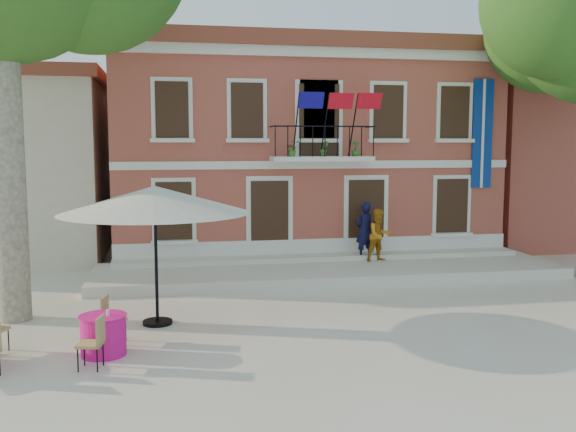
# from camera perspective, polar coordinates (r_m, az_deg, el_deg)

# --- Properties ---
(ground) EXTENTS (90.00, 90.00, 0.00)m
(ground) POSITION_cam_1_polar(r_m,az_deg,el_deg) (14.89, 0.43, -9.03)
(ground) COLOR beige
(ground) RESTS_ON ground
(main_building) EXTENTS (13.50, 9.59, 7.50)m
(main_building) POSITION_cam_1_polar(r_m,az_deg,el_deg) (24.53, 0.60, 6.01)
(main_building) COLOR #AF493F
(main_building) RESTS_ON ground
(neighbor_east) EXTENTS (9.40, 9.40, 6.40)m
(neighbor_east) POSITION_cam_1_polar(r_m,az_deg,el_deg) (30.16, 23.25, 4.50)
(neighbor_east) COLOR #AF493F
(neighbor_east) RESTS_ON ground
(terrace) EXTENTS (14.00, 3.40, 0.30)m
(terrace) POSITION_cam_1_polar(r_m,az_deg,el_deg) (19.46, 3.77, -4.89)
(terrace) COLOR silver
(terrace) RESTS_ON ground
(patio_umbrella) EXTENTS (4.13, 4.13, 3.07)m
(patio_umbrella) POSITION_cam_1_polar(r_m,az_deg,el_deg) (14.19, -11.76, 1.40)
(patio_umbrella) COLOR black
(patio_umbrella) RESTS_ON ground
(pedestrian_navy) EXTENTS (0.77, 0.63, 1.83)m
(pedestrian_navy) POSITION_cam_1_polar(r_m,az_deg,el_deg) (20.55, 6.81, -1.30)
(pedestrian_navy) COLOR black
(pedestrian_navy) RESTS_ON terrace
(pedestrian_orange) EXTENTS (0.93, 0.80, 1.64)m
(pedestrian_orange) POSITION_cam_1_polar(r_m,az_deg,el_deg) (20.30, 8.11, -1.69)
(pedestrian_orange) COLOR #C17516
(pedestrian_orange) RESTS_ON terrace
(cafe_table_1) EXTENTS (0.90, 1.97, 0.95)m
(cafe_table_1) POSITION_cam_1_polar(r_m,az_deg,el_deg) (12.76, -16.10, -9.99)
(cafe_table_1) COLOR #EE1685
(cafe_table_1) RESTS_ON ground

